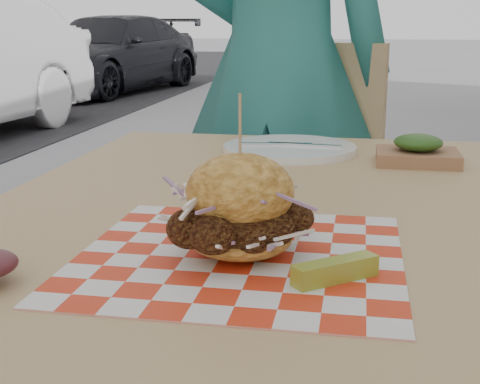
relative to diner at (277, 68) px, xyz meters
The scene contains 9 objects.
diner is the anchor object (origin of this frame).
car_dark 8.30m from the diner, 114.37° to the left, with size 1.54×3.79×1.10m, color black.
patio_table 1.00m from the diner, 84.28° to the right, with size 0.80×1.20×0.75m.
patio_chair 0.35m from the diner, 23.25° to the right, with size 0.50×0.51×0.95m.
paper_liner 1.20m from the diner, 84.79° to the right, with size 0.36×0.36×0.00m, color red.
sandwich 1.20m from the diner, 84.79° to the right, with size 0.16×0.16×0.18m.
pickle_spear 1.28m from the diner, 80.14° to the right, with size 0.10×0.02×0.02m, color #9E9F2E.
place_setting 0.58m from the diner, 80.16° to the right, with size 0.27×0.27×0.02m.
kraft_tray 0.73m from the diner, 61.44° to the right, with size 0.15×0.12×0.06m.
Camera 1 is at (0.06, -0.82, 1.01)m, focal length 50.00 mm.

